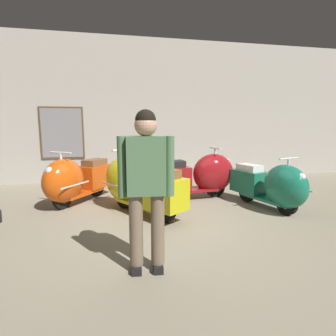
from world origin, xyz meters
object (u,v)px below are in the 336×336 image
(scooter_0, at_px, (74,180))
(visitor_0, at_px, (146,181))
(scooter_1, at_px, (136,184))
(scooter_2, at_px, (201,175))
(scooter_3, at_px, (273,186))

(scooter_0, height_order, visitor_0, visitor_0)
(scooter_1, height_order, scooter_2, scooter_1)
(visitor_0, bearing_deg, scooter_1, 3.58)
(scooter_1, distance_m, visitor_0, 2.00)
(scooter_0, relative_size, scooter_3, 1.02)
(scooter_0, bearing_deg, scooter_1, 91.01)
(scooter_0, bearing_deg, scooter_2, 122.46)
(scooter_0, relative_size, visitor_0, 1.02)
(scooter_0, xyz_separation_m, scooter_3, (3.48, -1.06, -0.03))
(scooter_2, relative_size, visitor_0, 1.07)
(scooter_1, xyz_separation_m, scooter_3, (2.38, -0.35, -0.05))
(scooter_3, bearing_deg, scooter_1, -114.56)
(scooter_3, bearing_deg, scooter_0, -123.01)
(scooter_0, height_order, scooter_1, scooter_1)
(scooter_3, xyz_separation_m, visitor_0, (-2.42, -1.60, 0.50))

